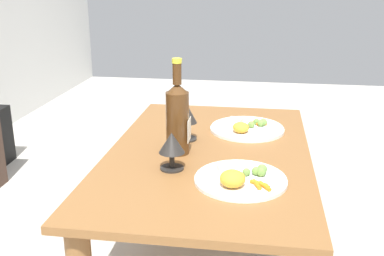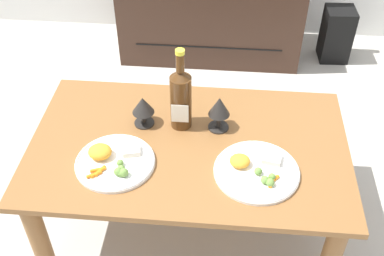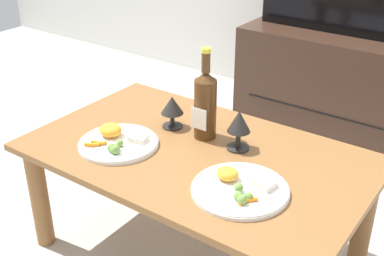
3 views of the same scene
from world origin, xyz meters
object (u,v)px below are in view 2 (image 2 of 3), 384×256
(dining_table, at_px, (189,158))
(dinner_plate_left, at_px, (114,161))
(tv_stand, at_px, (211,12))
(wine_bottle, at_px, (181,97))
(goblet_left, at_px, (143,107))
(goblet_right, at_px, (219,108))
(dinner_plate_right, at_px, (256,170))
(floor_speaker, at_px, (336,34))

(dining_table, bearing_deg, dinner_plate_left, -153.79)
(tv_stand, bearing_deg, dining_table, -90.40)
(tv_stand, relative_size, wine_bottle, 3.20)
(tv_stand, relative_size, goblet_left, 8.65)
(goblet_right, bearing_deg, dining_table, -136.60)
(wine_bottle, xyz_separation_m, goblet_left, (-0.14, -0.01, -0.05))
(dining_table, relative_size, tv_stand, 1.09)
(tv_stand, bearing_deg, dinner_plate_left, -100.02)
(goblet_left, bearing_deg, tv_stand, 81.40)
(wine_bottle, bearing_deg, dinner_plate_right, -39.06)
(wine_bottle, height_order, goblet_left, wine_bottle)
(tv_stand, relative_size, goblet_right, 7.46)
(tv_stand, distance_m, goblet_right, 1.30)
(wine_bottle, distance_m, goblet_right, 0.15)
(wine_bottle, xyz_separation_m, dinner_plate_right, (0.29, -0.23, -0.12))
(floor_speaker, relative_size, dinner_plate_left, 1.17)
(dinner_plate_left, bearing_deg, wine_bottle, 47.02)
(floor_speaker, height_order, dinner_plate_left, dinner_plate_left)
(dining_table, relative_size, dinner_plate_left, 4.17)
(wine_bottle, distance_m, dinner_plate_right, 0.39)
(goblet_right, relative_size, dinner_plate_left, 0.51)
(goblet_right, bearing_deg, dinner_plate_right, -57.83)
(floor_speaker, distance_m, goblet_right, 1.47)
(tv_stand, xyz_separation_m, wine_bottle, (-0.05, -1.26, 0.32))
(floor_speaker, xyz_separation_m, dinner_plate_right, (-0.54, -1.48, 0.30))
(tv_stand, height_order, goblet_left, goblet_left)
(dining_table, relative_size, wine_bottle, 3.50)
(goblet_right, xyz_separation_m, dinner_plate_left, (-0.36, -0.23, -0.08))
(tv_stand, xyz_separation_m, dinner_plate_left, (-0.26, -1.49, 0.20))
(wine_bottle, bearing_deg, goblet_right, -2.70)
(floor_speaker, distance_m, dinner_plate_right, 1.60)
(floor_speaker, bearing_deg, dining_table, -122.90)
(dinner_plate_left, bearing_deg, tv_stand, 79.98)
(goblet_left, bearing_deg, floor_speaker, 52.35)
(dining_table, distance_m, floor_speaker, 1.58)
(dinner_plate_right, bearing_deg, dining_table, 153.22)
(wine_bottle, relative_size, dinner_plate_left, 1.19)
(dinner_plate_right, bearing_deg, floor_speaker, 70.05)
(dining_table, distance_m, goblet_right, 0.23)
(floor_speaker, distance_m, goblet_left, 1.62)
(floor_speaker, relative_size, wine_bottle, 0.99)
(goblet_right, bearing_deg, goblet_left, 180.00)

